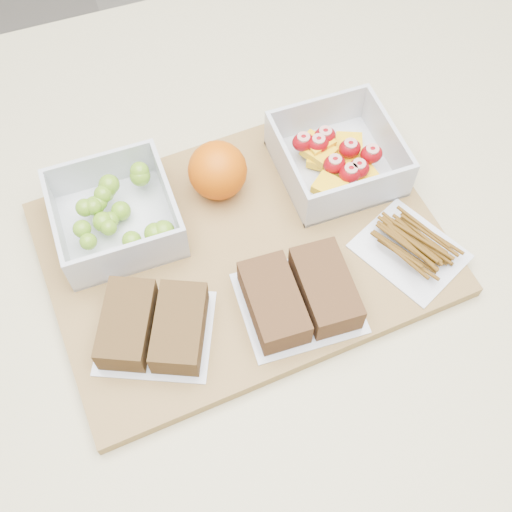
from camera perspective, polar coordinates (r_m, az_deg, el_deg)
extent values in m
plane|color=gray|center=(1.56, -0.09, -16.62)|extent=(4.00, 4.00, 0.00)
cube|color=beige|center=(1.12, -0.12, -11.35)|extent=(1.20, 0.90, 0.90)
cube|color=olive|center=(0.71, -1.09, 0.65)|extent=(0.44, 0.33, 0.02)
cube|color=silver|center=(0.73, -12.10, 2.65)|extent=(0.13, 0.13, 0.00)
cube|color=silver|center=(0.74, -13.56, 7.39)|extent=(0.13, 0.00, 0.05)
cube|color=silver|center=(0.67, -11.25, -0.35)|extent=(0.13, 0.00, 0.05)
cube|color=silver|center=(0.71, -7.71, 5.18)|extent=(0.00, 0.12, 0.05)
cube|color=silver|center=(0.71, -17.18, 2.24)|extent=(0.00, 0.12, 0.05)
sphere|color=#699B20|center=(0.71, -13.45, 2.98)|extent=(0.02, 0.02, 0.02)
sphere|color=#699B20|center=(0.70, -15.21, 2.34)|extent=(0.02, 0.02, 0.02)
sphere|color=#699B20|center=(0.72, -13.44, 5.36)|extent=(0.02, 0.02, 0.02)
sphere|color=#699B20|center=(0.72, -11.91, 3.95)|extent=(0.02, 0.02, 0.02)
sphere|color=#699B20|center=(0.71, -14.98, 4.17)|extent=(0.02, 0.02, 0.02)
sphere|color=#699B20|center=(0.71, -12.80, 3.16)|extent=(0.02, 0.02, 0.02)
sphere|color=#699B20|center=(0.71, -14.24, 4.29)|extent=(0.02, 0.02, 0.02)
sphere|color=#699B20|center=(0.67, -8.22, 2.22)|extent=(0.02, 0.02, 0.02)
sphere|color=#699B20|center=(0.73, -10.27, 7.00)|extent=(0.02, 0.02, 0.02)
sphere|color=#699B20|center=(0.72, -12.92, 6.21)|extent=(0.02, 0.02, 0.02)
sphere|color=#699B20|center=(0.69, -14.69, 1.26)|extent=(0.02, 0.02, 0.02)
sphere|color=#699B20|center=(0.72, -10.31, 7.43)|extent=(0.02, 0.02, 0.02)
sphere|color=#699B20|center=(0.69, -10.98, 1.36)|extent=(0.02, 0.02, 0.02)
sphere|color=#699B20|center=(0.72, -13.25, 5.44)|extent=(0.02, 0.02, 0.02)
sphere|color=#699B20|center=(0.72, -14.16, 4.35)|extent=(0.02, 0.02, 0.02)
sphere|color=#699B20|center=(0.72, -13.06, 5.92)|extent=(0.02, 0.02, 0.02)
sphere|color=#699B20|center=(0.68, -8.98, 2.02)|extent=(0.02, 0.02, 0.02)
sphere|color=#699B20|center=(0.69, -7.91, 2.00)|extent=(0.02, 0.02, 0.02)
sphere|color=#699B20|center=(0.72, -13.76, 4.67)|extent=(0.02, 0.02, 0.02)
sphere|color=#699B20|center=(0.70, -12.95, 2.48)|extent=(0.02, 0.02, 0.02)
cube|color=silver|center=(0.76, 7.06, 7.81)|extent=(0.13, 0.13, 0.00)
cube|color=silver|center=(0.78, 5.40, 12.37)|extent=(0.13, 0.00, 0.05)
cube|color=silver|center=(0.71, 9.27, 5.27)|extent=(0.13, 0.00, 0.05)
cube|color=silver|center=(0.77, 11.59, 10.12)|extent=(0.00, 0.12, 0.05)
cube|color=silver|center=(0.72, 2.74, 7.74)|extent=(0.00, 0.12, 0.05)
cube|color=yellow|center=(0.74, 8.10, 7.43)|extent=(0.04, 0.04, 0.01)
cube|color=yellow|center=(0.76, 5.72, 9.55)|extent=(0.05, 0.05, 0.01)
cube|color=yellow|center=(0.76, 7.78, 8.94)|extent=(0.04, 0.05, 0.01)
cube|color=yellow|center=(0.77, 8.25, 9.57)|extent=(0.04, 0.05, 0.01)
cube|color=yellow|center=(0.75, 5.59, 9.23)|extent=(0.04, 0.04, 0.01)
cube|color=yellow|center=(0.75, 5.61, 9.96)|extent=(0.04, 0.03, 0.01)
cube|color=yellow|center=(0.72, 6.55, 6.08)|extent=(0.04, 0.04, 0.01)
cube|color=yellow|center=(0.74, 9.16, 7.34)|extent=(0.04, 0.04, 0.01)
cube|color=yellow|center=(0.75, 5.90, 8.59)|extent=(0.04, 0.04, 0.01)
ellipsoid|color=#980711|center=(0.74, 8.34, 9.45)|extent=(0.03, 0.02, 0.02)
ellipsoid|color=#980711|center=(0.73, 9.08, 7.67)|extent=(0.03, 0.02, 0.02)
ellipsoid|color=#980711|center=(0.74, 4.21, 10.07)|extent=(0.03, 0.02, 0.02)
ellipsoid|color=#980711|center=(0.74, 10.22, 8.92)|extent=(0.03, 0.02, 0.02)
ellipsoid|color=#980711|center=(0.74, 5.55, 9.89)|extent=(0.03, 0.02, 0.02)
ellipsoid|color=#980711|center=(0.72, 8.38, 7.29)|extent=(0.03, 0.02, 0.02)
ellipsoid|color=#980711|center=(0.73, 6.99, 8.11)|extent=(0.03, 0.02, 0.02)
ellipsoid|color=#980711|center=(0.75, 6.14, 10.56)|extent=(0.03, 0.02, 0.02)
sphere|color=#DD5B05|center=(0.72, -3.43, 7.60)|extent=(0.07, 0.07, 0.07)
cube|color=silver|center=(0.66, -8.90, -6.75)|extent=(0.14, 0.14, 0.00)
cube|color=brown|center=(0.65, -11.38, -5.94)|extent=(0.08, 0.10, 0.03)
cube|color=brown|center=(0.64, -6.81, -6.33)|extent=(0.08, 0.10, 0.03)
cube|color=silver|center=(0.67, 3.81, -4.19)|extent=(0.13, 0.11, 0.00)
cube|color=#55361D|center=(0.65, 1.59, -4.13)|extent=(0.05, 0.09, 0.03)
cube|color=#55361D|center=(0.66, 6.19, -2.84)|extent=(0.05, 0.09, 0.03)
cube|color=silver|center=(0.71, 13.50, 0.42)|extent=(0.13, 0.13, 0.00)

